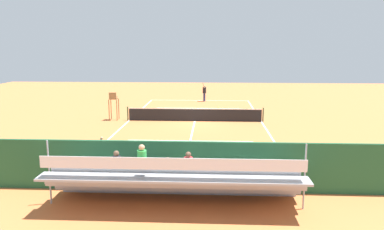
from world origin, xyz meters
The scene contains 12 objects.
ground_plane centered at (0.00, 0.00, 0.00)m, with size 60.00×60.00×0.00m, color #C66B38.
court_line_markings centered at (0.00, -0.04, 0.00)m, with size 10.10×22.20×0.01m.
tennis_net centered at (0.00, 0.00, 0.50)m, with size 10.30×0.10×1.07m.
backdrop_wall centered at (0.00, 14.00, 1.00)m, with size 18.00×0.16×2.00m, color #235633.
bleacher_stand centered at (0.08, 15.34, 0.91)m, with size 9.06×2.40×2.48m.
umpire_chair centered at (6.20, -0.13, 1.31)m, with size 0.67×0.67×2.14m.
courtside_bench centered at (-1.73, 13.27, 0.56)m, with size 1.80×0.40×0.93m.
equipment_bag centered at (0.11, 13.40, 0.18)m, with size 0.90×0.36×0.36m, color #334C8C.
tennis_player centered at (-0.50, -10.35, 1.02)m, with size 0.46×0.56×1.93m.
tennis_racket centered at (0.31, -10.45, 0.01)m, with size 0.54×0.49×0.03m.
tennis_ball_near centered at (-1.85, -6.56, 0.03)m, with size 0.07×0.07×0.07m, color #CCDB33.
line_judge centered at (3.32, 13.37, 1.02)m, with size 0.38×0.54×1.93m.
Camera 1 is at (-1.28, 28.26, 5.65)m, focal length 35.79 mm.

